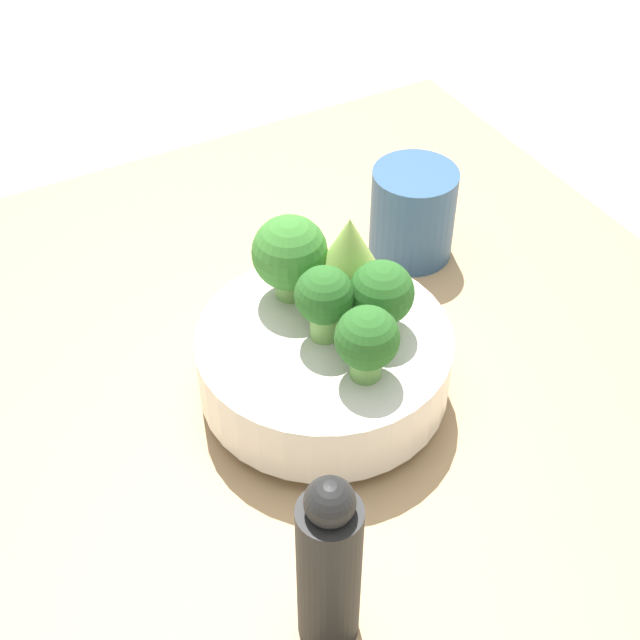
% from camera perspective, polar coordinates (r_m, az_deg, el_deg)
% --- Properties ---
extents(ground_plane, '(6.00, 6.00, 0.00)m').
position_cam_1_polar(ground_plane, '(0.84, 0.69, -7.28)').
color(ground_plane, beige).
extents(table, '(0.93, 0.83, 0.04)m').
position_cam_1_polar(table, '(0.82, 0.70, -6.37)').
color(table, tan).
rests_on(table, ground_plane).
extents(bowl, '(0.22, 0.22, 0.07)m').
position_cam_1_polar(bowl, '(0.78, -0.00, -2.79)').
color(bowl, silver).
rests_on(bowl, table).
extents(broccoli_floret_left, '(0.05, 0.05, 0.07)m').
position_cam_1_polar(broccoli_floret_left, '(0.70, 3.02, -1.32)').
color(broccoli_floret_left, '#6BA34C').
rests_on(broccoli_floret_left, bowl).
extents(romanesco_piece_near, '(0.07, 0.07, 0.09)m').
position_cam_1_polar(romanesco_piece_near, '(0.76, 1.87, 4.32)').
color(romanesco_piece_near, '#7AB256').
rests_on(romanesco_piece_near, bowl).
extents(broccoli_floret_center, '(0.05, 0.05, 0.07)m').
position_cam_1_polar(broccoli_floret_center, '(0.73, -0.00, 1.29)').
color(broccoli_floret_center, '#7AB256').
rests_on(broccoli_floret_center, bowl).
extents(broccoli_floret_front, '(0.06, 0.06, 0.07)m').
position_cam_1_polar(broccoli_floret_front, '(0.74, 3.89, 1.72)').
color(broccoli_floret_front, '#6BA34C').
rests_on(broccoli_floret_front, bowl).
extents(broccoli_floret_right, '(0.07, 0.07, 0.08)m').
position_cam_1_polar(broccoli_floret_right, '(0.77, -1.87, 4.24)').
color(broccoli_floret_right, '#7AB256').
rests_on(broccoli_floret_right, bowl).
extents(cup, '(0.09, 0.09, 0.10)m').
position_cam_1_polar(cup, '(0.94, 5.95, 6.81)').
color(cup, '#33567F').
rests_on(cup, table).
extents(pepper_mill, '(0.04, 0.04, 0.17)m').
position_cam_1_polar(pepper_mill, '(0.61, 0.58, -15.48)').
color(pepper_mill, black).
rests_on(pepper_mill, table).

